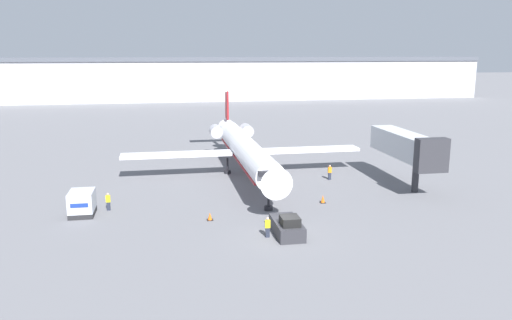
{
  "coord_description": "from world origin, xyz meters",
  "views": [
    {
      "loc": [
        -9.03,
        -36.21,
        14.37
      ],
      "look_at": [
        0.0,
        14.03,
        3.34
      ],
      "focal_mm": 35.0,
      "sensor_mm": 36.0,
      "label": 1
    }
  ],
  "objects_px": {
    "airplane_main": "(244,147)",
    "jet_bridge": "(406,146)",
    "worker_by_wing": "(330,172)",
    "traffic_cone_left": "(210,217)",
    "pushback_tug": "(287,226)",
    "worker_on_apron": "(108,201)",
    "traffic_cone_right": "(323,199)",
    "worker_near_tug": "(268,227)",
    "luggage_cart": "(82,203)"
  },
  "relations": [
    {
      "from": "worker_by_wing",
      "to": "traffic_cone_right",
      "type": "relative_size",
      "value": 2.18
    },
    {
      "from": "traffic_cone_right",
      "to": "jet_bridge",
      "type": "bearing_deg",
      "value": 22.99
    },
    {
      "from": "pushback_tug",
      "to": "worker_by_wing",
      "type": "xyz_separation_m",
      "value": [
        9.03,
        16.35,
        0.24
      ]
    },
    {
      "from": "jet_bridge",
      "to": "traffic_cone_left",
      "type": "bearing_deg",
      "value": -160.64
    },
    {
      "from": "airplane_main",
      "to": "worker_by_wing",
      "type": "xyz_separation_m",
      "value": [
        9.35,
        -4.09,
        -2.42
      ]
    },
    {
      "from": "worker_by_wing",
      "to": "worker_on_apron",
      "type": "xyz_separation_m",
      "value": [
        -23.87,
        -7.28,
        -0.05
      ]
    },
    {
      "from": "pushback_tug",
      "to": "worker_on_apron",
      "type": "height_order",
      "value": "pushback_tug"
    },
    {
      "from": "worker_on_apron",
      "to": "jet_bridge",
      "type": "distance_m",
      "value": 31.46
    },
    {
      "from": "traffic_cone_right",
      "to": "jet_bridge",
      "type": "relative_size",
      "value": 0.06
    },
    {
      "from": "airplane_main",
      "to": "worker_by_wing",
      "type": "bearing_deg",
      "value": -23.64
    },
    {
      "from": "pushback_tug",
      "to": "worker_by_wing",
      "type": "bearing_deg",
      "value": 61.09
    },
    {
      "from": "traffic_cone_right",
      "to": "luggage_cart",
      "type": "bearing_deg",
      "value": 179.36
    },
    {
      "from": "worker_near_tug",
      "to": "worker_by_wing",
      "type": "distance_m",
      "value": 19.8
    },
    {
      "from": "traffic_cone_left",
      "to": "worker_on_apron",
      "type": "bearing_deg",
      "value": 153.75
    },
    {
      "from": "airplane_main",
      "to": "worker_near_tug",
      "type": "xyz_separation_m",
      "value": [
        -1.34,
        -20.76,
        -2.48
      ]
    },
    {
      "from": "worker_near_tug",
      "to": "worker_on_apron",
      "type": "bearing_deg",
      "value": 144.53
    },
    {
      "from": "traffic_cone_left",
      "to": "airplane_main",
      "type": "bearing_deg",
      "value": 70.88
    },
    {
      "from": "luggage_cart",
      "to": "worker_on_apron",
      "type": "xyz_separation_m",
      "value": [
        2.16,
        1.02,
        -0.25
      ]
    },
    {
      "from": "pushback_tug",
      "to": "traffic_cone_left",
      "type": "bearing_deg",
      "value": 141.56
    },
    {
      "from": "worker_on_apron",
      "to": "traffic_cone_left",
      "type": "bearing_deg",
      "value": -26.25
    },
    {
      "from": "pushback_tug",
      "to": "jet_bridge",
      "type": "bearing_deg",
      "value": 37.27
    },
    {
      "from": "worker_by_wing",
      "to": "jet_bridge",
      "type": "xyz_separation_m",
      "value": [
        7.21,
        -3.99,
        3.53
      ]
    },
    {
      "from": "airplane_main",
      "to": "worker_near_tug",
      "type": "relative_size",
      "value": 20.31
    },
    {
      "from": "worker_by_wing",
      "to": "worker_on_apron",
      "type": "relative_size",
      "value": 1.05
    },
    {
      "from": "pushback_tug",
      "to": "worker_on_apron",
      "type": "xyz_separation_m",
      "value": [
        -14.84,
        9.07,
        0.19
      ]
    },
    {
      "from": "jet_bridge",
      "to": "worker_on_apron",
      "type": "bearing_deg",
      "value": -173.96
    },
    {
      "from": "worker_by_wing",
      "to": "airplane_main",
      "type": "bearing_deg",
      "value": 156.36
    },
    {
      "from": "airplane_main",
      "to": "jet_bridge",
      "type": "bearing_deg",
      "value": -26.02
    },
    {
      "from": "traffic_cone_left",
      "to": "traffic_cone_right",
      "type": "xyz_separation_m",
      "value": [
        11.3,
        3.19,
        0.05
      ]
    },
    {
      "from": "worker_by_wing",
      "to": "traffic_cone_right",
      "type": "distance_m",
      "value": 9.27
    },
    {
      "from": "worker_near_tug",
      "to": "airplane_main",
      "type": "bearing_deg",
      "value": 86.31
    },
    {
      "from": "airplane_main",
      "to": "pushback_tug",
      "type": "relative_size",
      "value": 7.39
    },
    {
      "from": "worker_near_tug",
      "to": "jet_bridge",
      "type": "xyz_separation_m",
      "value": [
        17.9,
        12.68,
        3.59
      ]
    },
    {
      "from": "worker_on_apron",
      "to": "traffic_cone_right",
      "type": "relative_size",
      "value": 2.08
    },
    {
      "from": "worker_by_wing",
      "to": "traffic_cone_left",
      "type": "relative_size",
      "value": 2.52
    },
    {
      "from": "pushback_tug",
      "to": "jet_bridge",
      "type": "distance_m",
      "value": 20.75
    },
    {
      "from": "pushback_tug",
      "to": "worker_by_wing",
      "type": "distance_m",
      "value": 18.68
    },
    {
      "from": "worker_near_tug",
      "to": "jet_bridge",
      "type": "height_order",
      "value": "jet_bridge"
    },
    {
      "from": "traffic_cone_left",
      "to": "jet_bridge",
      "type": "bearing_deg",
      "value": 19.36
    },
    {
      "from": "worker_near_tug",
      "to": "traffic_cone_right",
      "type": "height_order",
      "value": "worker_near_tug"
    },
    {
      "from": "worker_by_wing",
      "to": "worker_on_apron",
      "type": "height_order",
      "value": "worker_by_wing"
    },
    {
      "from": "pushback_tug",
      "to": "worker_near_tug",
      "type": "height_order",
      "value": "pushback_tug"
    },
    {
      "from": "pushback_tug",
      "to": "traffic_cone_left",
      "type": "relative_size",
      "value": 6.54
    },
    {
      "from": "pushback_tug",
      "to": "traffic_cone_left",
      "type": "distance_m",
      "value": 7.42
    },
    {
      "from": "airplane_main",
      "to": "traffic_cone_right",
      "type": "relative_size",
      "value": 41.77
    },
    {
      "from": "worker_by_wing",
      "to": "pushback_tug",
      "type": "bearing_deg",
      "value": -118.91
    },
    {
      "from": "airplane_main",
      "to": "jet_bridge",
      "type": "distance_m",
      "value": 18.46
    },
    {
      "from": "airplane_main",
      "to": "luggage_cart",
      "type": "xyz_separation_m",
      "value": [
        -16.68,
        -12.39,
        -2.23
      ]
    },
    {
      "from": "worker_on_apron",
      "to": "traffic_cone_left",
      "type": "height_order",
      "value": "worker_on_apron"
    },
    {
      "from": "traffic_cone_right",
      "to": "airplane_main",
      "type": "bearing_deg",
      "value": 114.7
    }
  ]
}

